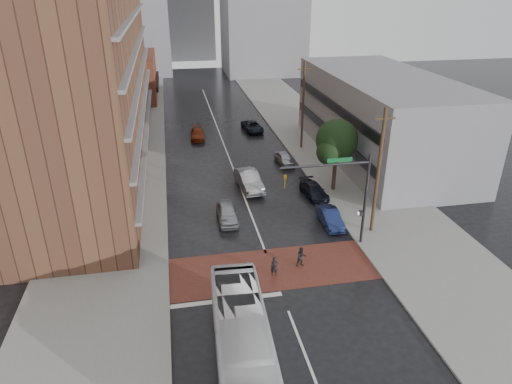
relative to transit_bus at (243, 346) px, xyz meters
name	(u,v)px	position (x,y,z in m)	size (l,w,h in m)	color
ground	(274,273)	(3.38, 7.99, -1.58)	(160.00, 160.00, 0.00)	black
crosswalk	(272,269)	(3.38, 8.49, -1.57)	(14.00, 5.00, 0.02)	brown
sidewalk_west	(125,156)	(-8.12, 32.99, -1.50)	(9.00, 90.00, 0.15)	gray
sidewalk_east	(320,144)	(14.88, 32.99, -1.50)	(9.00, 90.00, 0.15)	gray
apartment_block	(80,26)	(-10.62, 31.99, 12.42)	(10.00, 44.00, 28.00)	brown
storefront_west	(131,76)	(-8.62, 61.99, 1.92)	(8.00, 16.00, 7.00)	brown
building_east	(381,117)	(19.88, 27.99, 2.92)	(11.00, 26.00, 9.00)	gray
distant_tower_center	(187,7)	(3.38, 102.99, 10.42)	(12.00, 10.00, 24.00)	gray
street_tree	(337,143)	(11.90, 20.02, 3.16)	(4.20, 4.10, 6.90)	#332319
signal_mast	(347,188)	(9.23, 10.49, 3.16)	(6.50, 0.30, 7.20)	#2D2D33
utility_pole_near	(378,172)	(12.18, 11.99, 3.56)	(1.60, 0.26, 10.00)	#473321
utility_pole_far	(303,105)	(12.18, 31.99, 3.56)	(1.60, 0.26, 10.00)	#473321
transit_bus	(243,346)	(0.00, 0.00, 0.00)	(2.65, 11.31, 3.15)	silver
pedestrian_a	(274,267)	(3.36, 7.66, -0.85)	(0.53, 0.35, 1.45)	black
pedestrian_b	(301,257)	(5.45, 8.44, -0.84)	(0.71, 0.56, 1.47)	black
car_travel_a	(227,213)	(1.27, 15.95, -0.88)	(1.65, 4.11, 1.40)	#9A9DA1
car_travel_b	(249,180)	(4.14, 21.91, -0.73)	(1.78, 5.11, 1.68)	#A8ACAF
car_travel_c	(198,134)	(0.46, 37.92, -0.96)	(1.73, 4.25, 1.23)	maroon
suv_travel	(252,126)	(7.75, 39.70, -0.94)	(2.10, 4.56, 1.27)	black
car_parked_near	(330,218)	(9.37, 13.68, -0.94)	(1.36, 3.89, 1.28)	#141F48
car_parked_mid	(314,191)	(9.68, 19.04, -0.97)	(1.68, 4.14, 1.20)	black
car_parked_far	(285,158)	(9.03, 27.52, -0.95)	(1.48, 3.68, 1.25)	#9DA1A5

